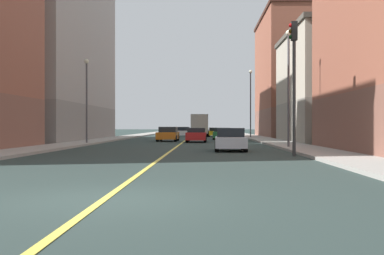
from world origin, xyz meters
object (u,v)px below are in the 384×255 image
building_right_midblock (35,33)px  street_lamp_left_far (251,97)px  traffic_light_left_near (294,70)px  street_lamp_left_near (289,76)px  car_green (222,134)px  car_silver (230,140)px  car_orange (168,134)px  building_left_mid (355,87)px  car_white (184,132)px  car_red (196,135)px  car_yellow (215,132)px  street_lamp_right_near (87,91)px  box_truck (200,125)px  car_maroon (182,131)px  building_left_far (308,76)px

building_right_midblock → street_lamp_left_far: (22.47, 7.70, -6.03)m
traffic_light_left_near → street_lamp_left_near: bearing=82.1°
car_green → car_silver: bearing=-90.8°
traffic_light_left_near → building_right_midblock: bearing=130.7°
traffic_light_left_near → car_orange: size_ratio=1.47×
traffic_light_left_near → street_lamp_left_far: size_ratio=0.83×
street_lamp_left_near → car_green: street_lamp_left_near is taller
building_left_mid → car_white: size_ratio=3.25×
car_orange → car_red: car_orange is taller
building_left_mid → car_green: bearing=143.6°
car_red → car_white: size_ratio=0.96×
traffic_light_left_near → street_lamp_left_near: size_ratio=0.88×
street_lamp_left_near → street_lamp_left_far: street_lamp_left_far is taller
car_yellow → car_orange: bearing=-104.4°
traffic_light_left_near → car_orange: 23.98m
street_lamp_right_near → street_lamp_left_far: (14.45, 18.67, 0.67)m
building_left_mid → car_yellow: bearing=118.9°
car_orange → building_left_mid: bearing=-9.4°
car_green → car_red: bearing=-107.3°
car_green → box_truck: box_truck is taller
traffic_light_left_near → car_yellow: traffic_light_left_near is taller
car_silver → car_maroon: size_ratio=0.95×
street_lamp_left_far → car_yellow: bearing=114.5°
street_lamp_left_far → car_white: street_lamp_left_far is taller
building_right_midblock → street_lamp_right_near: (8.01, -10.97, -6.70)m
car_silver → building_left_far: bearing=71.1°
building_left_far → traffic_light_left_near: building_left_far is taller
traffic_light_left_near → car_silver: size_ratio=1.61×
car_green → car_white: size_ratio=0.92×
car_orange → traffic_light_left_near: bearing=-70.9°
street_lamp_left_near → car_red: (-6.04, 12.48, -3.95)m
traffic_light_left_near → car_green: (-2.44, 28.10, -3.50)m
street_lamp_right_near → car_silver: street_lamp_right_near is taller
street_lamp_left_near → car_yellow: 34.40m
traffic_light_left_near → car_white: bearing=99.7°
street_lamp_left_far → box_truck: size_ratio=1.19×
car_silver → street_lamp_right_near: bearing=139.3°
car_orange → car_maroon: 27.56m
building_left_far → traffic_light_left_near: (-9.03, -39.30, -3.72)m
street_lamp_left_near → street_lamp_left_far: size_ratio=0.94×
building_right_midblock → car_green: building_right_midblock is taller
traffic_light_left_near → car_maroon: 50.69m
box_truck → car_orange: bearing=-97.7°
car_yellow → car_red: size_ratio=1.04×
car_green → traffic_light_left_near: bearing=-85.0°
street_lamp_right_near → car_orange: street_lamp_right_near is taller
car_green → car_silver: (-0.33, -23.35, 0.00)m
building_right_midblock → box_truck: (16.46, 18.02, -9.21)m
car_maroon → street_lamp_right_near: bearing=-99.0°
street_lamp_right_near → car_silver: size_ratio=1.63×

